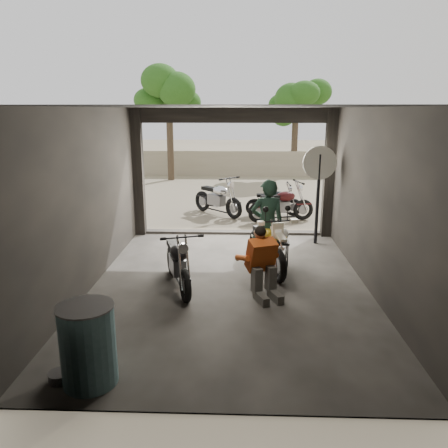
# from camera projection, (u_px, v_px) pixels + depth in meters

# --- Properties ---
(ground) EXTENTS (80.00, 80.00, 0.00)m
(ground) POSITION_uv_depth(u_px,v_px,m) (229.00, 286.00, 8.03)
(ground) COLOR #7A6D56
(ground) RESTS_ON ground
(garage) EXTENTS (7.00, 7.13, 3.20)m
(garage) POSITION_uv_depth(u_px,v_px,m) (230.00, 212.00, 8.24)
(garage) COLOR #2D2B28
(garage) RESTS_ON ground
(boundary_wall) EXTENTS (18.00, 0.30, 1.20)m
(boundary_wall) POSITION_uv_depth(u_px,v_px,m) (236.00, 163.00, 21.41)
(boundary_wall) COLOR gray
(boundary_wall) RESTS_ON ground
(tree_left) EXTENTS (2.20, 2.20, 5.60)m
(tree_left) POSITION_uv_depth(u_px,v_px,m) (169.00, 90.00, 19.21)
(tree_left) COLOR #382B1E
(tree_left) RESTS_ON ground
(tree_right) EXTENTS (2.20, 2.20, 5.00)m
(tree_right) POSITION_uv_depth(u_px,v_px,m) (296.00, 101.00, 20.56)
(tree_right) COLOR #382B1E
(tree_right) RESTS_ON ground
(main_bike) EXTENTS (1.20, 1.91, 1.19)m
(main_bike) POSITION_uv_depth(u_px,v_px,m) (267.00, 242.00, 8.71)
(main_bike) COLOR beige
(main_bike) RESTS_ON ground
(left_bike) EXTENTS (1.17, 1.78, 1.12)m
(left_bike) POSITION_uv_depth(u_px,v_px,m) (178.00, 259.00, 7.85)
(left_bike) COLOR black
(left_bike) RESTS_ON ground
(outside_bike_a) EXTENTS (1.80, 1.80, 1.22)m
(outside_bike_a) POSITION_uv_depth(u_px,v_px,m) (217.00, 195.00, 13.34)
(outside_bike_a) COLOR black
(outside_bike_a) RESTS_ON ground
(outside_bike_b) EXTENTS (1.85, 1.14, 1.17)m
(outside_bike_b) POSITION_uv_depth(u_px,v_px,m) (281.00, 202.00, 12.55)
(outside_bike_b) COLOR #3C0E0F
(outside_bike_b) RESTS_ON ground
(outside_bike_c) EXTENTS (1.52, 0.68, 1.01)m
(outside_bike_c) POSITION_uv_depth(u_px,v_px,m) (274.00, 200.00, 13.23)
(outside_bike_c) COLOR black
(outside_bike_c) RESTS_ON ground
(rider) EXTENTS (0.71, 0.51, 1.83)m
(rider) POSITION_uv_depth(u_px,v_px,m) (267.00, 224.00, 8.82)
(rider) COLOR black
(rider) RESTS_ON ground
(mechanic) EXTENTS (0.87, 1.00, 1.20)m
(mechanic) POSITION_uv_depth(u_px,v_px,m) (264.00, 265.00, 7.39)
(mechanic) COLOR #CD551B
(mechanic) RESTS_ON ground
(stool) EXTENTS (0.37, 0.37, 0.51)m
(stool) POSITION_uv_depth(u_px,v_px,m) (280.00, 245.00, 9.05)
(stool) COLOR black
(stool) RESTS_ON ground
(helmet) EXTENTS (0.37, 0.38, 0.29)m
(helmet) POSITION_uv_depth(u_px,v_px,m) (281.00, 234.00, 9.03)
(helmet) COLOR white
(helmet) RESTS_ON stool
(oil_drum) EXTENTS (0.84, 0.84, 0.99)m
(oil_drum) POSITION_uv_depth(u_px,v_px,m) (88.00, 346.00, 5.06)
(oil_drum) COLOR #456E74
(oil_drum) RESTS_ON ground
(sign_post) EXTENTS (0.79, 0.08, 2.36)m
(sign_post) POSITION_uv_depth(u_px,v_px,m) (319.00, 179.00, 10.16)
(sign_post) COLOR black
(sign_post) RESTS_ON ground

